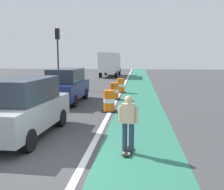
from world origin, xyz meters
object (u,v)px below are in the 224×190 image
Objects in this scene: traffic_barrel_back at (121,86)px; pedestrian_crossing at (45,85)px; delivery_truck_down_block at (110,63)px; parked_suv_nearest at (23,107)px; traffic_light_corner at (58,48)px; skateboarder_on_lane at (128,123)px; parked_suv_second at (67,85)px; traffic_barrel_front at (109,101)px; traffic_barrel_mid at (114,91)px.

pedestrian_crossing reaches higher than traffic_barrel_back.
parked_suv_nearest is at bearing -90.15° from delivery_truck_down_block.
delivery_truck_down_block is 4.74× the size of pedestrian_crossing.
delivery_truck_down_block is 14.32m from traffic_light_corner.
parked_suv_second is (-4.05, 8.05, 0.12)m from skateboarder_on_lane.
traffic_barrel_back is at bearing -21.16° from traffic_light_corner.
pedestrian_crossing is (0.57, -5.03, -2.64)m from traffic_light_corner.
parked_suv_second is at bearing -69.06° from traffic_light_corner.
traffic_light_corner is at bearing 120.83° from traffic_barrel_front.
traffic_light_corner is (-3.00, -13.90, 1.65)m from delivery_truck_down_block.
skateboarder_on_lane is 9.53m from traffic_barrel_mid.
traffic_barrel_back is (2.96, 4.59, -0.50)m from parked_suv_second.
parked_suv_nearest is 11.66m from traffic_barrel_back.
traffic_barrel_front is (2.50, 4.39, -0.50)m from parked_suv_nearest.
parked_suv_second is 4.24× the size of traffic_barrel_front.
parked_suv_nearest reaches higher than traffic_barrel_back.
traffic_barrel_front is 11.01m from traffic_light_corner.
parked_suv_second is 4.24× the size of traffic_barrel_mid.
traffic_barrel_front and traffic_barrel_back have the same top height.
traffic_barrel_back is at bearing 77.06° from parked_suv_nearest.
parked_suv_second is at bearing -40.40° from pedestrian_crossing.
skateboarder_on_lane is 0.33× the size of traffic_light_corner.
parked_suv_second is at bearing 92.98° from parked_suv_nearest.
skateboarder_on_lane is 5.81m from traffic_barrel_front.
parked_suv_second reaches higher than traffic_barrel_back.
parked_suv_second reaches higher than pedestrian_crossing.
delivery_truck_down_block is (0.42, 20.64, 0.81)m from parked_suv_second.
skateboarder_on_lane reaches higher than pedestrian_crossing.
delivery_truck_down_block is (0.07, 27.40, 0.81)m from parked_suv_nearest.
traffic_barrel_mid is (2.42, 8.14, -0.50)m from parked_suv_nearest.
traffic_barrel_back is at bearing 30.19° from pedestrian_crossing.
parked_suv_nearest is 2.90× the size of pedestrian_crossing.
skateboarder_on_lane is at bearing -82.28° from traffic_barrel_mid.
delivery_truck_down_block is 1.49× the size of traffic_light_corner.
delivery_truck_down_block is at bearing 82.70° from pedestrian_crossing.
pedestrian_crossing is at bearing -97.30° from delivery_truck_down_block.
parked_suv_second is 2.87× the size of pedestrian_crossing.
delivery_truck_down_block is at bearing 89.85° from parked_suv_nearest.
parked_suv_nearest is 14.03m from traffic_light_corner.
traffic_barrel_mid is 1.00× the size of traffic_barrel_back.
delivery_truck_down_block is (-3.62, 28.69, 0.94)m from skateboarder_on_lane.
traffic_barrel_front is at bearing 60.28° from parked_suv_nearest.
parked_suv_second is at bearing -91.17° from delivery_truck_down_block.
traffic_barrel_mid is at bearing -3.86° from pedestrian_crossing.
traffic_barrel_mid is at bearing 97.72° from skateboarder_on_lane.
traffic_barrel_back is at bearing 94.92° from skateboarder_on_lane.
pedestrian_crossing is (-4.96, -2.89, 0.33)m from traffic_barrel_back.
traffic_barrel_front is 1.00× the size of traffic_barrel_mid.
parked_suv_second reaches higher than traffic_barrel_mid.
delivery_truck_down_block is (-2.35, 19.26, 1.31)m from traffic_barrel_mid.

